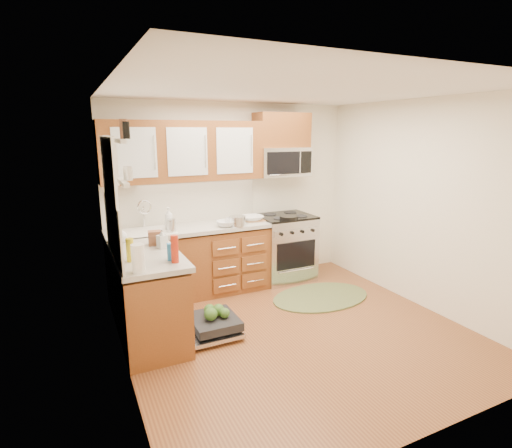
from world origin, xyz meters
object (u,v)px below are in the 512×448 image
bowl_a (252,218)px  upper_cabinets (184,151)px  skillet (289,218)px  cup (230,221)px  range (285,247)px  stock_pot (238,221)px  sink (149,241)px  rug (321,297)px  cutting_board (255,220)px  paper_towel_roll (138,258)px  microwave (282,162)px  dishwasher (210,326)px  bowl_b (226,224)px

bowl_a → upper_cabinets: bearing=169.3°
skillet → bowl_a: bearing=152.5°
skillet → cup: size_ratio=1.96×
range → stock_pot: 1.00m
sink → bowl_a: size_ratio=2.12×
rug → cutting_board: cutting_board is taller
stock_pot → cup: stock_pot is taller
rug → paper_towel_roll: paper_towel_roll is taller
upper_cabinets → cutting_board: (0.91, -0.19, -0.94)m
stock_pot → bowl_a: (0.30, 0.19, -0.03)m
sink → skillet: bearing=-7.4°
cutting_board → paper_towel_roll: paper_towel_roll is taller
cutting_board → microwave: bearing=18.2°
dishwasher → rug: (1.62, 0.31, -0.09)m
range → sink: 1.96m
stock_pot → paper_towel_roll: bearing=-139.5°
paper_towel_roll → dishwasher: bearing=23.4°
rug → skillet: 1.13m
range → upper_cabinets: bearing=174.1°
microwave → sink: microwave is taller
skillet → cutting_board: size_ratio=0.99×
range → paper_towel_roll: 2.76m
sink → paper_towel_roll: paper_towel_roll is taller
skillet → bowl_b: bearing=175.5°
cup → bowl_b: bearing=-147.0°
range → dishwasher: 1.95m
microwave → paper_towel_roll: (-2.28, -1.57, -0.65)m
upper_cabinets → sink: bearing=-163.6°
range → skillet: size_ratio=3.82×
microwave → cutting_board: bearing=-161.8°
upper_cabinets → bowl_b: 1.06m
upper_cabinets → cutting_board: upper_cabinets is taller
bowl_a → cutting_board: bearing=-37.7°
range → cup: cup is taller
microwave → bowl_b: size_ratio=3.15×
bowl_b → cutting_board: bearing=15.9°
skillet → bowl_a: same height
microwave → rug: size_ratio=0.57×
cutting_board → sink: bearing=178.6°
cup → bowl_a: bearing=16.1°
cup → cutting_board: bearing=11.8°
range → stock_pot: stock_pot is taller
range → bowl_b: (-0.98, -0.18, 0.49)m
dishwasher → stock_pot: (0.71, 0.92, 0.89)m
range → cutting_board: size_ratio=3.77×
microwave → upper_cabinets: bearing=179.0°
rug → sink: bearing=158.0°
range → bowl_a: bowl_a is taller
microwave → bowl_a: bearing=-165.1°
microwave → cutting_board: size_ratio=3.01×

